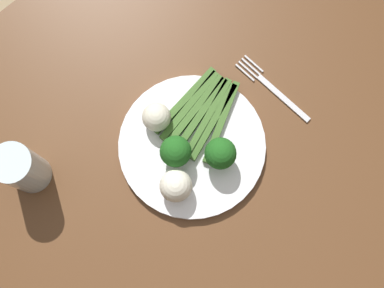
{
  "coord_description": "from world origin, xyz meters",
  "views": [
    {
      "loc": [
        -0.18,
        -0.1,
        1.57
      ],
      "look_at": [
        -0.05,
        0.04,
        0.77
      ],
      "focal_mm": 45.0,
      "sensor_mm": 36.0,
      "label": 1
    }
  ],
  "objects_px": {
    "broccoli_left": "(176,152)",
    "cauliflower_back": "(175,185)",
    "cauliflower_near_fork": "(156,117)",
    "dining_table": "(225,155)",
    "broccoli_front": "(220,154)",
    "water_glass": "(22,169)",
    "plate": "(192,146)",
    "asparagus_bundle": "(202,113)",
    "fork": "(273,89)"
  },
  "relations": [
    {
      "from": "asparagus_bundle",
      "to": "broccoli_front",
      "type": "height_order",
      "value": "broccoli_front"
    },
    {
      "from": "dining_table",
      "to": "asparagus_bundle",
      "type": "bearing_deg",
      "value": 93.46
    },
    {
      "from": "plate",
      "to": "broccoli_left",
      "type": "xyz_separation_m",
      "value": [
        -0.03,
        0.0,
        0.04
      ]
    },
    {
      "from": "plate",
      "to": "broccoli_front",
      "type": "relative_size",
      "value": 3.91
    },
    {
      "from": "dining_table",
      "to": "asparagus_bundle",
      "type": "distance_m",
      "value": 0.15
    },
    {
      "from": "broccoli_front",
      "to": "cauliflower_near_fork",
      "type": "bearing_deg",
      "value": 105.63
    },
    {
      "from": "broccoli_left",
      "to": "water_glass",
      "type": "bearing_deg",
      "value": 144.07
    },
    {
      "from": "broccoli_front",
      "to": "cauliflower_back",
      "type": "bearing_deg",
      "value": 170.95
    },
    {
      "from": "broccoli_front",
      "to": "fork",
      "type": "height_order",
      "value": "broccoli_front"
    },
    {
      "from": "asparagus_bundle",
      "to": "cauliflower_near_fork",
      "type": "distance_m",
      "value": 0.08
    },
    {
      "from": "broccoli_left",
      "to": "water_glass",
      "type": "height_order",
      "value": "water_glass"
    },
    {
      "from": "broccoli_left",
      "to": "fork",
      "type": "relative_size",
      "value": 0.39
    },
    {
      "from": "cauliflower_back",
      "to": "fork",
      "type": "height_order",
      "value": "cauliflower_back"
    },
    {
      "from": "asparagus_bundle",
      "to": "fork",
      "type": "height_order",
      "value": "asparagus_bundle"
    },
    {
      "from": "cauliflower_back",
      "to": "fork",
      "type": "xyz_separation_m",
      "value": [
        0.25,
        0.01,
        -0.04
      ]
    },
    {
      "from": "plate",
      "to": "water_glass",
      "type": "height_order",
      "value": "water_glass"
    },
    {
      "from": "plate",
      "to": "broccoli_front",
      "type": "height_order",
      "value": "broccoli_front"
    },
    {
      "from": "dining_table",
      "to": "broccoli_front",
      "type": "bearing_deg",
      "value": -162.32
    },
    {
      "from": "broccoli_left",
      "to": "fork",
      "type": "distance_m",
      "value": 0.22
    },
    {
      "from": "asparagus_bundle",
      "to": "broccoli_left",
      "type": "bearing_deg",
      "value": 3.26
    },
    {
      "from": "asparagus_bundle",
      "to": "broccoli_left",
      "type": "distance_m",
      "value": 0.09
    },
    {
      "from": "water_glass",
      "to": "fork",
      "type": "bearing_deg",
      "value": -22.26
    },
    {
      "from": "cauliflower_near_fork",
      "to": "fork",
      "type": "distance_m",
      "value": 0.22
    },
    {
      "from": "broccoli_left",
      "to": "water_glass",
      "type": "distance_m",
      "value": 0.25
    },
    {
      "from": "broccoli_front",
      "to": "broccoli_left",
      "type": "height_order",
      "value": "same"
    },
    {
      "from": "plate",
      "to": "cauliflower_back",
      "type": "relative_size",
      "value": 4.71
    },
    {
      "from": "asparagus_bundle",
      "to": "cauliflower_back",
      "type": "height_order",
      "value": "cauliflower_back"
    },
    {
      "from": "cauliflower_back",
      "to": "cauliflower_near_fork",
      "type": "xyz_separation_m",
      "value": [
        0.05,
        0.11,
        -0.0
      ]
    },
    {
      "from": "asparagus_bundle",
      "to": "cauliflower_near_fork",
      "type": "bearing_deg",
      "value": -46.98
    },
    {
      "from": "broccoli_front",
      "to": "cauliflower_near_fork",
      "type": "xyz_separation_m",
      "value": [
        -0.03,
        0.12,
        -0.01
      ]
    },
    {
      "from": "cauliflower_near_fork",
      "to": "broccoli_left",
      "type": "bearing_deg",
      "value": -104.54
    },
    {
      "from": "fork",
      "to": "water_glass",
      "type": "relative_size",
      "value": 1.5
    },
    {
      "from": "broccoli_left",
      "to": "cauliflower_back",
      "type": "bearing_deg",
      "value": -133.98
    },
    {
      "from": "cauliflower_back",
      "to": "asparagus_bundle",
      "type": "bearing_deg",
      "value": 28.02
    },
    {
      "from": "asparagus_bundle",
      "to": "broccoli_left",
      "type": "height_order",
      "value": "broccoli_left"
    },
    {
      "from": "cauliflower_near_fork",
      "to": "asparagus_bundle",
      "type": "bearing_deg",
      "value": -33.01
    },
    {
      "from": "plate",
      "to": "fork",
      "type": "distance_m",
      "value": 0.18
    },
    {
      "from": "dining_table",
      "to": "cauliflower_back",
      "type": "height_order",
      "value": "cauliflower_back"
    },
    {
      "from": "dining_table",
      "to": "cauliflower_near_fork",
      "type": "height_order",
      "value": "cauliflower_near_fork"
    },
    {
      "from": "asparagus_bundle",
      "to": "cauliflower_near_fork",
      "type": "xyz_separation_m",
      "value": [
        -0.07,
        0.04,
        0.02
      ]
    },
    {
      "from": "broccoli_front",
      "to": "cauliflower_back",
      "type": "height_order",
      "value": "broccoli_front"
    },
    {
      "from": "cauliflower_back",
      "to": "cauliflower_near_fork",
      "type": "distance_m",
      "value": 0.12
    },
    {
      "from": "dining_table",
      "to": "broccoli_front",
      "type": "distance_m",
      "value": 0.17
    },
    {
      "from": "asparagus_bundle",
      "to": "broccoli_front",
      "type": "bearing_deg",
      "value": 53.77
    },
    {
      "from": "asparagus_bundle",
      "to": "cauliflower_back",
      "type": "distance_m",
      "value": 0.14
    },
    {
      "from": "broccoli_left",
      "to": "cauliflower_near_fork",
      "type": "bearing_deg",
      "value": 75.46
    },
    {
      "from": "broccoli_front",
      "to": "water_glass",
      "type": "distance_m",
      "value": 0.32
    },
    {
      "from": "dining_table",
      "to": "cauliflower_near_fork",
      "type": "distance_m",
      "value": 0.2
    },
    {
      "from": "broccoli_left",
      "to": "fork",
      "type": "bearing_deg",
      "value": -6.25
    },
    {
      "from": "broccoli_left",
      "to": "broccoli_front",
      "type": "bearing_deg",
      "value": -45.34
    }
  ]
}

